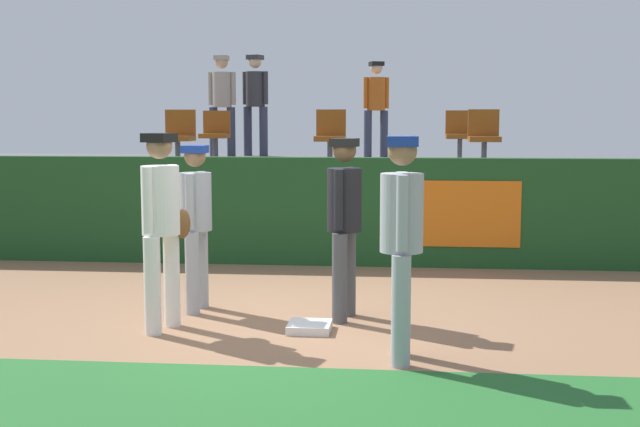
{
  "coord_description": "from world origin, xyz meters",
  "views": [
    {
      "loc": [
        1.14,
        -7.81,
        1.99
      ],
      "look_at": [
        0.28,
        0.8,
        1.0
      ],
      "focal_mm": 46.85,
      "sensor_mm": 36.0,
      "label": 1
    }
  ],
  "objects_px": {
    "spectator_casual": "(222,98)",
    "seat_back_left": "(215,132)",
    "player_umpire": "(344,215)",
    "seat_front_center": "(330,134)",
    "player_fielder_home": "(162,218)",
    "spectator_capped": "(255,98)",
    "seat_front_right": "(484,134)",
    "player_runner_visitor": "(402,232)",
    "first_base": "(309,327)",
    "seat_front_left": "(179,134)",
    "spectator_hooded": "(376,102)",
    "player_coach_visitor": "(196,216)",
    "seat_back_right": "(460,132)"
  },
  "relations": [
    {
      "from": "player_umpire",
      "to": "seat_front_center",
      "type": "xyz_separation_m",
      "value": [
        -0.53,
        4.52,
        0.71
      ]
    },
    {
      "from": "spectator_casual",
      "to": "player_umpire",
      "type": "bearing_deg",
      "value": 110.96
    },
    {
      "from": "first_base",
      "to": "seat_front_left",
      "type": "relative_size",
      "value": 0.48
    },
    {
      "from": "first_base",
      "to": "player_umpire",
      "type": "relative_size",
      "value": 0.22
    },
    {
      "from": "player_coach_visitor",
      "to": "player_umpire",
      "type": "distance_m",
      "value": 1.56
    },
    {
      "from": "first_base",
      "to": "player_umpire",
      "type": "distance_m",
      "value": 1.16
    },
    {
      "from": "player_umpire",
      "to": "spectator_hooded",
      "type": "distance_m",
      "value": 7.25
    },
    {
      "from": "player_runner_visitor",
      "to": "spectator_capped",
      "type": "relative_size",
      "value": 0.99
    },
    {
      "from": "player_coach_visitor",
      "to": "player_umpire",
      "type": "bearing_deg",
      "value": 85.83
    },
    {
      "from": "seat_front_center",
      "to": "spectator_capped",
      "type": "height_order",
      "value": "spectator_capped"
    },
    {
      "from": "spectator_casual",
      "to": "seat_front_right",
      "type": "bearing_deg",
      "value": 149.99
    },
    {
      "from": "spectator_casual",
      "to": "seat_back_left",
      "type": "bearing_deg",
      "value": 93.1
    },
    {
      "from": "player_fielder_home",
      "to": "spectator_capped",
      "type": "distance_m",
      "value": 8.11
    },
    {
      "from": "player_runner_visitor",
      "to": "spectator_capped",
      "type": "bearing_deg",
      "value": -163.6
    },
    {
      "from": "first_base",
      "to": "player_fielder_home",
      "type": "height_order",
      "value": "player_fielder_home"
    },
    {
      "from": "player_runner_visitor",
      "to": "seat_front_left",
      "type": "height_order",
      "value": "seat_front_left"
    },
    {
      "from": "player_fielder_home",
      "to": "player_coach_visitor",
      "type": "height_order",
      "value": "player_fielder_home"
    },
    {
      "from": "seat_back_right",
      "to": "seat_front_left",
      "type": "xyz_separation_m",
      "value": [
        -4.41,
        -1.8,
        -0.0
      ]
    },
    {
      "from": "player_fielder_home",
      "to": "seat_back_right",
      "type": "height_order",
      "value": "seat_back_right"
    },
    {
      "from": "seat_back_left",
      "to": "seat_front_center",
      "type": "bearing_deg",
      "value": -39.51
    },
    {
      "from": "player_coach_visitor",
      "to": "spectator_capped",
      "type": "xyz_separation_m",
      "value": [
        -0.65,
        7.18,
        1.37
      ]
    },
    {
      "from": "seat_back_left",
      "to": "seat_front_left",
      "type": "xyz_separation_m",
      "value": [
        -0.17,
        -1.8,
        -0.0
      ]
    },
    {
      "from": "first_base",
      "to": "seat_front_center",
      "type": "xyz_separation_m",
      "value": [
        -0.24,
        5.03,
        1.71
      ]
    },
    {
      "from": "player_fielder_home",
      "to": "seat_front_center",
      "type": "distance_m",
      "value": 5.28
    },
    {
      "from": "seat_back_right",
      "to": "player_runner_visitor",
      "type": "bearing_deg",
      "value": -97.13
    },
    {
      "from": "spectator_hooded",
      "to": "seat_back_right",
      "type": "bearing_deg",
      "value": 131.22
    },
    {
      "from": "seat_front_left",
      "to": "spectator_casual",
      "type": "height_order",
      "value": "spectator_casual"
    },
    {
      "from": "player_umpire",
      "to": "seat_front_right",
      "type": "distance_m",
      "value": 4.9
    },
    {
      "from": "seat_back_left",
      "to": "spectator_capped",
      "type": "distance_m",
      "value": 1.34
    },
    {
      "from": "seat_back_left",
      "to": "seat_front_left",
      "type": "relative_size",
      "value": 1.0
    },
    {
      "from": "seat_back_left",
      "to": "spectator_casual",
      "type": "xyz_separation_m",
      "value": [
        -0.05,
        0.78,
        0.6
      ]
    },
    {
      "from": "seat_front_center",
      "to": "seat_front_right",
      "type": "distance_m",
      "value": 2.3
    },
    {
      "from": "spectator_capped",
      "to": "player_fielder_home",
      "type": "bearing_deg",
      "value": 111.66
    },
    {
      "from": "seat_front_left",
      "to": "spectator_hooded",
      "type": "xyz_separation_m",
      "value": [
        2.96,
        2.62,
        0.52
      ]
    },
    {
      "from": "seat_front_left",
      "to": "spectator_hooded",
      "type": "bearing_deg",
      "value": 41.6
    },
    {
      "from": "player_fielder_home",
      "to": "seat_front_center",
      "type": "xyz_separation_m",
      "value": [
        1.13,
        5.12,
        0.68
      ]
    },
    {
      "from": "seat_back_right",
      "to": "player_umpire",
      "type": "bearing_deg",
      "value": -103.58
    },
    {
      "from": "player_umpire",
      "to": "spectator_hooded",
      "type": "bearing_deg",
      "value": -168.99
    },
    {
      "from": "seat_back_right",
      "to": "spectator_hooded",
      "type": "distance_m",
      "value": 1.75
    },
    {
      "from": "first_base",
      "to": "player_umpire",
      "type": "xyz_separation_m",
      "value": [
        0.29,
        0.51,
        1.0
      ]
    },
    {
      "from": "seat_front_right",
      "to": "spectator_capped",
      "type": "bearing_deg",
      "value": 144.02
    },
    {
      "from": "seat_front_right",
      "to": "seat_back_left",
      "type": "bearing_deg",
      "value": 158.11
    },
    {
      "from": "player_fielder_home",
      "to": "seat_front_right",
      "type": "distance_m",
      "value": 6.2
    },
    {
      "from": "seat_front_left",
      "to": "player_coach_visitor",
      "type": "bearing_deg",
      "value": -72.69
    },
    {
      "from": "seat_back_right",
      "to": "player_fielder_home",
      "type": "bearing_deg",
      "value": -114.75
    },
    {
      "from": "spectator_casual",
      "to": "seat_front_center",
      "type": "bearing_deg",
      "value": 130.5
    },
    {
      "from": "player_coach_visitor",
      "to": "seat_front_left",
      "type": "bearing_deg",
      "value": -158.98
    },
    {
      "from": "player_runner_visitor",
      "to": "seat_front_right",
      "type": "bearing_deg",
      "value": 167.48
    },
    {
      "from": "spectator_hooded",
      "to": "spectator_casual",
      "type": "height_order",
      "value": "spectator_casual"
    },
    {
      "from": "seat_back_left",
      "to": "spectator_capped",
      "type": "bearing_deg",
      "value": 63.85
    }
  ]
}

